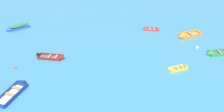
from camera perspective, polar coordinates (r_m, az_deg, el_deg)
rowboat_green_center at (r=34.91m, az=24.46°, el=0.61°), size 3.47×1.28×1.13m
rowboat_red_near_left at (r=39.46m, az=11.07°, el=6.70°), size 3.11×1.87×1.00m
rowboat_maroon_distant_center at (r=31.84m, az=-13.86°, el=-0.37°), size 4.10×2.30×1.12m
rowboat_orange_outer_left at (r=38.23m, az=18.04°, el=4.89°), size 4.45×2.47×1.40m
rowboat_deep_blue_back_row_center at (r=27.92m, az=-22.79°, el=-7.45°), size 3.34×4.48×1.34m
rowboat_yellow_outer_right at (r=30.44m, az=17.55°, el=-2.80°), size 2.94×1.35×0.80m
rowboat_blue_foreground_center at (r=42.31m, az=-23.53°, el=6.64°), size 4.07×2.75×1.14m
mooring_buoy_trailing at (r=31.72m, az=-23.55°, el=-2.91°), size 0.43×0.43×0.43m
mooring_buoy_between_boats_right at (r=35.92m, az=20.90°, el=2.04°), size 0.46×0.46×0.46m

